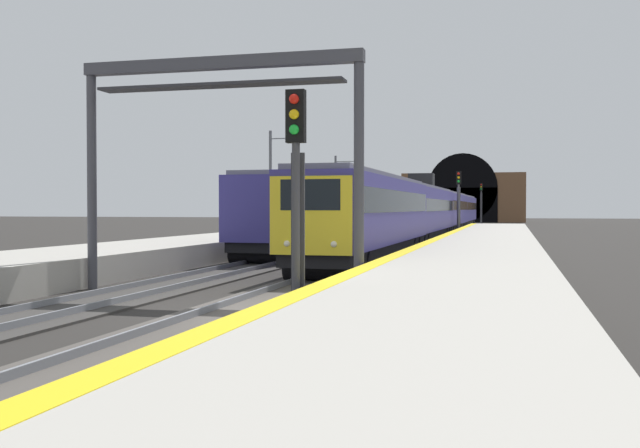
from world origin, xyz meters
TOP-DOWN VIEW (x-y plane):
  - ground_plane at (0.00, 0.00)m, footprint 320.00×320.00m
  - platform_right at (0.00, -4.60)m, footprint 112.00×4.93m
  - platform_right_edge_strip at (0.00, -2.39)m, footprint 112.00×0.50m
  - track_main_line at (0.00, 0.00)m, footprint 160.00×2.83m
  - track_adjacent_line at (0.00, 4.24)m, footprint 160.00×2.77m
  - train_main_approaching at (43.15, 0.00)m, footprint 74.87×2.90m
  - train_adjacent_platform at (31.58, 4.24)m, footprint 37.98×3.33m
  - railway_signal_near at (-1.96, -1.79)m, footprint 0.39×0.38m
  - railway_signal_mid at (43.61, -1.79)m, footprint 0.39×0.38m
  - railway_signal_far at (87.22, -1.79)m, footprint 0.39×0.38m
  - overhead_signal_gantry at (3.53, 2.12)m, footprint 0.70×8.40m
  - tunnel_portal at (109.52, 2.12)m, footprint 2.30×20.38m
  - catenary_mast_near at (57.99, 11.66)m, footprint 0.22×2.49m
  - catenary_mast_far at (36.87, 11.68)m, footprint 0.22×2.09m

SIDE VIEW (x-z plane):
  - ground_plane at x=0.00m, z-range 0.00..0.00m
  - track_main_line at x=0.00m, z-range -0.06..0.15m
  - track_adjacent_line at x=0.00m, z-range -0.06..0.15m
  - platform_right at x=0.00m, z-range 0.00..0.93m
  - platform_right_edge_strip at x=0.00m, z-range 0.93..0.93m
  - train_main_approaching at x=43.15m, z-range -0.18..4.56m
  - train_adjacent_platform at x=31.58m, z-range -0.15..4.75m
  - railway_signal_near at x=-1.96m, z-range 0.52..5.29m
  - railway_signal_mid at x=43.61m, z-range 0.56..5.89m
  - railway_signal_far at x=87.22m, z-range 0.58..6.35m
  - catenary_mast_near at x=57.99m, z-range 0.13..7.90m
  - tunnel_portal at x=109.52m, z-range -1.58..9.89m
  - catenary_mast_far at x=36.87m, z-range 0.11..8.33m
  - overhead_signal_gantry at x=3.53m, z-range 1.72..8.42m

